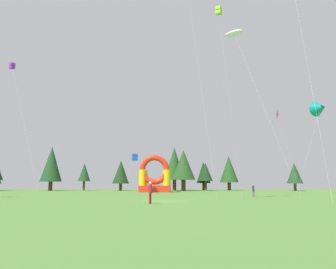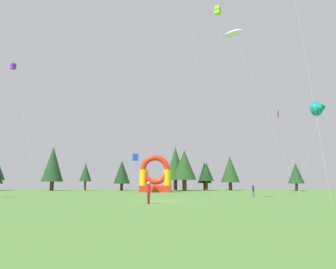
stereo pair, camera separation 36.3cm
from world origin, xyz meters
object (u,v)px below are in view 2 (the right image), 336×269
kite_lime_box (218,12)px  kite_teal_delta (321,108)px  kite_pink_diamond (277,115)px  kite_purple_box (13,67)px  kite_white_parafoil (234,33)px  person_left_edge (148,191)px  kite_blue_box (135,157)px  person_far_side (253,190)px  inflatable_red_slide (156,179)px

kite_lime_box → kite_teal_delta: bearing=46.1°
kite_pink_diamond → kite_lime_box: size_ratio=0.69×
kite_purple_box → kite_teal_delta: (51.56, -5.27, -9.30)m
kite_white_parafoil → kite_teal_delta: 18.40m
person_left_edge → kite_blue_box: bearing=38.0°
kite_blue_box → kite_teal_delta: 30.73m
kite_pink_diamond → kite_white_parafoil: size_ratio=0.62×
kite_lime_box → kite_teal_delta: (17.38, 18.06, -6.35)m
kite_purple_box → person_far_side: 46.85m
kite_lime_box → kite_blue_box: bearing=116.6°
person_far_side → person_left_edge: (-11.35, -13.08, 0.18)m
person_far_side → inflatable_red_slide: size_ratio=0.23×
kite_teal_delta → inflatable_red_slide: kite_teal_delta is taller
kite_white_parafoil → person_left_edge: kite_white_parafoil is taller
kite_blue_box → kite_lime_box: (11.95, -23.89, 13.40)m
kite_teal_delta → person_left_edge: bearing=-136.6°
person_far_side → inflatable_red_slide: inflatable_red_slide is taller
kite_white_parafoil → kite_teal_delta: kite_white_parafoil is taller
kite_white_parafoil → person_far_side: bearing=-48.1°
kite_lime_box → person_far_side: size_ratio=12.94×
kite_teal_delta → person_left_edge: (-24.03, -22.71, -12.01)m
kite_blue_box → kite_pink_diamond: (24.18, -0.53, 7.09)m
kite_purple_box → person_left_edge: bearing=-45.5°
kite_blue_box → kite_white_parafoil: bearing=-42.3°
kite_white_parafoil → kite_blue_box: bearing=137.7°
kite_purple_box → kite_lime_box: 41.49m
kite_purple_box → kite_blue_box: bearing=1.4°
kite_blue_box → inflatable_red_slide: bearing=63.2°
inflatable_red_slide → person_far_side: bearing=-57.5°
person_far_side → kite_white_parafoil: bearing=-67.1°
kite_lime_box → inflatable_red_slide: 35.50m
kite_purple_box → kite_lime_box: size_ratio=1.15×
kite_teal_delta → inflatable_red_slide: bearing=155.9°
kite_lime_box → kite_white_parafoil: kite_white_parafoil is taller
kite_blue_box → kite_purple_box: bearing=-178.6°
person_far_side → person_left_edge: 17.32m
kite_teal_delta → person_far_side: size_ratio=9.26×
kite_pink_diamond → kite_lime_box: bearing=-117.6°
kite_blue_box → person_left_edge: 29.45m
person_far_side → kite_purple_box: bearing=-39.9°
kite_purple_box → kite_pink_diamond: bearing=0.0°
kite_blue_box → kite_pink_diamond: 25.21m
kite_white_parafoil → person_far_side: size_ratio=14.36×
kite_purple_box → kite_teal_delta: 52.65m
kite_white_parafoil → inflatable_red_slide: 30.17m
kite_blue_box → kite_teal_delta: size_ratio=0.46×
kite_blue_box → person_far_side: 23.30m
kite_teal_delta → person_left_edge: 35.17m
kite_purple_box → kite_blue_box: size_ratio=3.47×
kite_white_parafoil → person_far_side: kite_white_parafoil is taller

